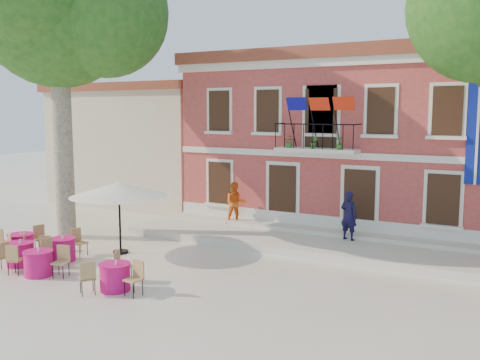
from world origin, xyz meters
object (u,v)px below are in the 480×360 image
at_px(plane_tree_west, 57,9).
at_px(pedestrian_orange, 235,203).
at_px(patio_umbrella, 119,190).
at_px(cafe_table_1, 20,253).
at_px(pedestrian_navy, 349,216).
at_px(cafe_table_4, 115,275).
at_px(cafe_table_0, 38,262).
at_px(cafe_table_3, 62,248).
at_px(cafe_table_2, 21,244).

bearing_deg(plane_tree_west, pedestrian_orange, 38.16).
relative_size(patio_umbrella, cafe_table_1, 1.81).
xyz_separation_m(patio_umbrella, pedestrian_navy, (6.83, 4.60, -1.06)).
height_order(pedestrian_navy, cafe_table_4, pedestrian_navy).
xyz_separation_m(patio_umbrella, cafe_table_1, (-1.79, -2.79, -1.84)).
distance_m(plane_tree_west, pedestrian_orange, 10.23).
xyz_separation_m(pedestrian_orange, cafe_table_4, (0.75, -8.15, -0.75)).
height_order(cafe_table_0, cafe_table_4, same).
relative_size(patio_umbrella, pedestrian_orange, 1.93).
bearing_deg(pedestrian_orange, plane_tree_west, -175.19).
xyz_separation_m(cafe_table_0, cafe_table_3, (-0.63, 1.53, 0.00)).
relative_size(pedestrian_orange, cafe_table_4, 0.95).
bearing_deg(patio_umbrella, cafe_table_2, -144.54).
height_order(cafe_table_1, cafe_table_3, same).
bearing_deg(cafe_table_3, patio_umbrella, 59.27).
bearing_deg(cafe_table_2, pedestrian_orange, 56.63).
relative_size(patio_umbrella, pedestrian_navy, 1.88).
height_order(cafe_table_0, cafe_table_2, same).
bearing_deg(cafe_table_4, cafe_table_1, 175.40).
bearing_deg(patio_umbrella, plane_tree_west, 167.06).
xyz_separation_m(pedestrian_orange, cafe_table_3, (-2.86, -6.73, -0.76)).
bearing_deg(pedestrian_navy, patio_umbrella, 46.35).
xyz_separation_m(cafe_table_0, cafe_table_1, (-1.40, 0.46, 0.01)).
xyz_separation_m(plane_tree_west, cafe_table_2, (0.76, -2.77, -8.38)).
relative_size(cafe_table_1, cafe_table_2, 1.03).
bearing_deg(cafe_table_0, pedestrian_navy, 47.37).
bearing_deg(plane_tree_west, cafe_table_2, -74.73).
bearing_deg(pedestrian_orange, cafe_table_4, -118.10).
bearing_deg(cafe_table_2, cafe_table_0, -28.40).
relative_size(pedestrian_navy, cafe_table_3, 0.93).
relative_size(plane_tree_west, cafe_table_4, 6.43).
distance_m(patio_umbrella, pedestrian_navy, 8.30).
distance_m(pedestrian_orange, cafe_table_2, 8.39).
bearing_deg(pedestrian_navy, cafe_table_0, 59.77).
bearing_deg(pedestrian_orange, cafe_table_3, -146.35).
xyz_separation_m(pedestrian_navy, cafe_table_3, (-7.85, -6.32, -0.78)).
relative_size(cafe_table_0, cafe_table_4, 1.05).
bearing_deg(cafe_table_1, patio_umbrella, 57.34).
xyz_separation_m(pedestrian_navy, cafe_table_2, (-9.59, -6.56, -0.77)).
distance_m(cafe_table_0, cafe_table_2, 2.69).
xyz_separation_m(cafe_table_1, cafe_table_2, (-0.97, 0.82, 0.00)).
height_order(patio_umbrella, cafe_table_0, patio_umbrella).
distance_m(cafe_table_1, cafe_table_4, 4.38).
xyz_separation_m(patio_umbrella, pedestrian_orange, (1.84, 5.01, -1.09)).
xyz_separation_m(cafe_table_3, cafe_table_4, (3.60, -1.42, 0.01)).
distance_m(patio_umbrella, cafe_table_1, 3.79).
distance_m(patio_umbrella, cafe_table_4, 4.46).
height_order(cafe_table_0, cafe_table_1, same).
distance_m(pedestrian_navy, cafe_table_2, 11.64).
xyz_separation_m(pedestrian_navy, cafe_table_1, (-8.62, -7.38, -0.77)).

